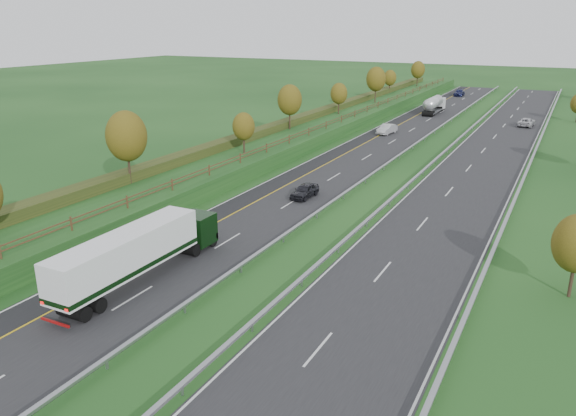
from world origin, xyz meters
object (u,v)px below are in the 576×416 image
(box_lorry, at_px, (138,252))
(car_small_far, at_px, (459,93))
(road_tanker, at_px, (434,104))
(car_silver_mid, at_px, (387,129))
(car_dark_near, at_px, (305,191))
(car_oncoming, at_px, (526,122))

(box_lorry, distance_m, car_small_far, 123.14)
(road_tanker, relative_size, car_small_far, 2.04)
(box_lorry, distance_m, car_silver_mid, 63.84)
(road_tanker, relative_size, car_dark_near, 2.56)
(car_dark_near, bearing_deg, car_silver_mid, 96.73)
(car_dark_near, bearing_deg, car_small_far, 93.46)
(car_small_far, distance_m, car_oncoming, 45.08)
(car_dark_near, xyz_separation_m, car_oncoming, (17.19, 58.43, 0.00))
(car_oncoming, bearing_deg, road_tanker, -19.47)
(box_lorry, relative_size, car_dark_near, 3.71)
(car_dark_near, height_order, car_oncoming, car_oncoming)
(road_tanker, relative_size, car_oncoming, 2.08)
(box_lorry, bearing_deg, car_silver_mid, 91.31)
(box_lorry, distance_m, car_dark_near, 24.32)
(car_silver_mid, height_order, car_oncoming, car_silver_mid)
(road_tanker, distance_m, car_silver_mid, 26.96)
(car_dark_near, relative_size, car_oncoming, 0.81)
(box_lorry, xyz_separation_m, car_dark_near, (1.85, 24.21, -1.54))
(box_lorry, xyz_separation_m, road_tanker, (0.23, 90.70, -0.47))
(car_small_far, bearing_deg, car_dark_near, -90.47)
(car_small_far, bearing_deg, car_silver_mid, -92.65)
(car_silver_mid, bearing_deg, car_dark_near, -77.38)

